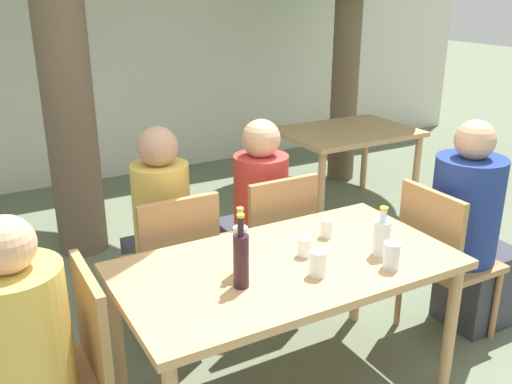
% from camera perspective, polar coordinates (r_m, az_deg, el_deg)
% --- Properties ---
extents(cafe_building_wall, '(10.00, 0.08, 2.80)m').
position_cam_1_polar(cafe_building_wall, '(5.99, -17.25, 14.05)').
color(cafe_building_wall, silver).
rests_on(cafe_building_wall, ground_plane).
extents(dining_table_front, '(1.58, 0.85, 0.74)m').
position_cam_1_polar(dining_table_front, '(2.70, 3.14, -8.49)').
color(dining_table_front, tan).
rests_on(dining_table_front, ground_plane).
extents(dining_table_back, '(1.15, 0.83, 0.74)m').
position_cam_1_polar(dining_table_back, '(5.12, 9.08, 5.11)').
color(dining_table_back, tan).
rests_on(dining_table_back, ground_plane).
extents(patio_chair_0, '(0.44, 0.44, 0.93)m').
position_cam_1_polar(patio_chair_0, '(2.46, -18.36, -16.30)').
color(patio_chair_0, '#A87A4C').
rests_on(patio_chair_0, ground_plane).
extents(patio_chair_1, '(0.44, 0.44, 0.93)m').
position_cam_1_polar(patio_chair_1, '(3.36, 18.07, -5.92)').
color(patio_chair_1, '#A87A4C').
rests_on(patio_chair_1, ground_plane).
extents(patio_chair_2, '(0.44, 0.44, 0.93)m').
position_cam_1_polar(patio_chair_2, '(3.16, -8.23, -6.79)').
color(patio_chair_2, '#A87A4C').
rests_on(patio_chair_2, ground_plane).
extents(patio_chair_3, '(0.44, 0.44, 0.93)m').
position_cam_1_polar(patio_chair_3, '(3.41, 1.71, -4.50)').
color(patio_chair_3, '#A87A4C').
rests_on(patio_chair_3, ground_plane).
extents(person_seated_0, '(0.58, 0.37, 1.21)m').
position_cam_1_polar(person_seated_0, '(2.44, -24.01, -17.12)').
color(person_seated_0, '#383842').
rests_on(person_seated_0, ground_plane).
extents(person_seated_1, '(0.59, 0.38, 1.28)m').
position_cam_1_polar(person_seated_1, '(3.50, 20.74, -4.26)').
color(person_seated_1, '#383842').
rests_on(person_seated_1, ground_plane).
extents(person_seated_2, '(0.32, 0.56, 1.25)m').
position_cam_1_polar(person_seated_2, '(3.35, -9.74, -4.74)').
color(person_seated_2, '#383842').
rests_on(person_seated_2, ground_plane).
extents(person_seated_3, '(0.33, 0.56, 1.22)m').
position_cam_1_polar(person_seated_3, '(3.59, -0.23, -2.90)').
color(person_seated_3, '#383842').
rests_on(person_seated_3, ground_plane).
extents(wine_bottle_0, '(0.07, 0.07, 0.33)m').
position_cam_1_polar(wine_bottle_0, '(2.40, -1.51, -6.72)').
color(wine_bottle_0, '#331923').
rests_on(wine_bottle_0, dining_table_front).
extents(water_bottle_1, '(0.08, 0.08, 0.24)m').
position_cam_1_polar(water_bottle_1, '(2.76, 12.46, -4.36)').
color(water_bottle_1, silver).
rests_on(water_bottle_1, dining_table_front).
extents(water_bottle_2, '(0.06, 0.06, 0.31)m').
position_cam_1_polar(water_bottle_2, '(2.51, -1.56, -5.65)').
color(water_bottle_2, silver).
rests_on(water_bottle_2, dining_table_front).
extents(drinking_glass_0, '(0.08, 0.08, 0.12)m').
position_cam_1_polar(drinking_glass_0, '(2.54, 6.21, -7.10)').
color(drinking_glass_0, white).
rests_on(drinking_glass_0, dining_table_front).
extents(drinking_glass_1, '(0.06, 0.06, 0.09)m').
position_cam_1_polar(drinking_glass_1, '(2.92, 7.08, -3.62)').
color(drinking_glass_1, silver).
rests_on(drinking_glass_1, dining_table_front).
extents(drinking_glass_2, '(0.07, 0.07, 0.09)m').
position_cam_1_polar(drinking_glass_2, '(2.71, 4.88, -5.50)').
color(drinking_glass_2, white).
rests_on(drinking_glass_2, dining_table_front).
extents(drinking_glass_3, '(0.08, 0.08, 0.12)m').
position_cam_1_polar(drinking_glass_3, '(2.65, 13.39, -6.23)').
color(drinking_glass_3, silver).
rests_on(drinking_glass_3, dining_table_front).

